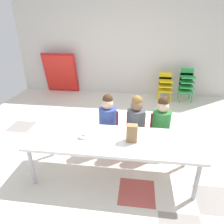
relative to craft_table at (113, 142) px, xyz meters
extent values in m
cube|color=silver|center=(-0.13, 0.62, -0.52)|extent=(5.73, 5.42, 0.02)
cube|color=gray|center=(-1.93, 1.07, -0.51)|extent=(0.43, 0.43, 0.00)
cube|color=#336BB2|center=(0.77, 1.07, -0.51)|extent=(0.43, 0.43, 0.00)
cube|color=#B24C47|center=(0.32, -0.28, -0.51)|extent=(0.43, 0.43, 0.00)
cube|color=gray|center=(1.22, -0.28, -0.51)|extent=(0.43, 0.43, 0.00)
cube|color=silver|center=(1.22, 1.97, -0.51)|extent=(0.43, 0.43, 0.00)
cube|color=beige|center=(-0.13, 3.33, 0.82)|extent=(5.73, 0.10, 2.66)
cube|color=white|center=(0.00, 0.00, 0.02)|extent=(2.10, 0.70, 0.04)
cylinder|color=#B2B2B7|center=(-0.97, -0.29, -0.25)|extent=(0.05, 0.05, 0.52)
cylinder|color=#B2B2B7|center=(0.97, -0.29, -0.25)|extent=(0.05, 0.05, 0.52)
cylinder|color=#B2B2B7|center=(-0.97, 0.29, -0.25)|extent=(0.05, 0.05, 0.52)
cylinder|color=#B2B2B7|center=(0.97, 0.29, -0.25)|extent=(0.05, 0.05, 0.52)
cube|color=red|center=(-0.16, 0.57, -0.21)|extent=(0.32, 0.30, 0.03)
cube|color=red|center=(-0.16, 0.72, -0.06)|extent=(0.29, 0.02, 0.30)
cylinder|color=#384C99|center=(-0.16, 0.57, 0.01)|extent=(0.33, 0.33, 0.38)
sphere|color=beige|center=(-0.16, 0.57, 0.27)|extent=(0.17, 0.17, 0.17)
sphere|color=#472D19|center=(-0.16, 0.58, 0.34)|extent=(0.15, 0.15, 0.15)
cylinder|color=red|center=(-0.30, 0.44, -0.36)|extent=(0.02, 0.02, 0.28)
cylinder|color=red|center=(-0.02, 0.44, -0.36)|extent=(0.02, 0.02, 0.28)
cylinder|color=red|center=(-0.30, 0.70, -0.36)|extent=(0.02, 0.02, 0.28)
cylinder|color=red|center=(-0.02, 0.70, -0.36)|extent=(0.02, 0.02, 0.28)
cube|color=red|center=(0.26, 0.57, -0.21)|extent=(0.32, 0.30, 0.03)
cube|color=red|center=(0.26, 0.72, -0.06)|extent=(0.29, 0.02, 0.30)
cylinder|color=#4C5156|center=(0.26, 0.57, 0.01)|extent=(0.33, 0.33, 0.38)
sphere|color=#8C664C|center=(0.26, 0.57, 0.27)|extent=(0.17, 0.17, 0.17)
sphere|color=olive|center=(0.26, 0.58, 0.34)|extent=(0.15, 0.15, 0.15)
cylinder|color=red|center=(0.12, 0.44, -0.36)|extent=(0.02, 0.02, 0.28)
cylinder|color=red|center=(0.40, 0.44, -0.36)|extent=(0.02, 0.02, 0.28)
cylinder|color=red|center=(0.12, 0.70, -0.36)|extent=(0.02, 0.02, 0.28)
cylinder|color=red|center=(0.40, 0.70, -0.36)|extent=(0.02, 0.02, 0.28)
cube|color=red|center=(0.63, 0.57, -0.21)|extent=(0.32, 0.30, 0.03)
cube|color=red|center=(0.63, 0.72, -0.06)|extent=(0.29, 0.02, 0.30)
cylinder|color=#2D7A38|center=(0.63, 0.57, 0.01)|extent=(0.27, 0.27, 0.38)
sphere|color=beige|center=(0.63, 0.57, 0.27)|extent=(0.17, 0.17, 0.17)
sphere|color=#472D19|center=(0.63, 0.58, 0.34)|extent=(0.15, 0.15, 0.15)
cylinder|color=red|center=(0.49, 0.44, -0.36)|extent=(0.02, 0.02, 0.28)
cylinder|color=red|center=(0.77, 0.44, -0.36)|extent=(0.02, 0.02, 0.28)
cylinder|color=red|center=(0.49, 0.70, -0.36)|extent=(0.02, 0.02, 0.28)
cylinder|color=red|center=(0.77, 0.70, -0.36)|extent=(0.02, 0.02, 0.28)
cube|color=yellow|center=(0.94, 2.86, -0.25)|extent=(0.32, 0.30, 0.03)
cube|color=yellow|center=(0.94, 3.00, -0.16)|extent=(0.30, 0.02, 0.18)
cube|color=yellow|center=(0.94, 2.86, -0.13)|extent=(0.32, 0.30, 0.03)
cube|color=yellow|center=(0.94, 3.00, -0.04)|extent=(0.30, 0.02, 0.18)
cube|color=yellow|center=(0.94, 2.86, -0.01)|extent=(0.32, 0.30, 0.03)
cube|color=yellow|center=(0.94, 3.00, 0.08)|extent=(0.30, 0.02, 0.18)
cylinder|color=yellow|center=(0.80, 2.73, -0.38)|extent=(0.02, 0.02, 0.26)
cylinder|color=yellow|center=(1.08, 2.73, -0.38)|extent=(0.02, 0.02, 0.26)
cylinder|color=yellow|center=(0.80, 2.99, -0.38)|extent=(0.02, 0.02, 0.26)
cylinder|color=yellow|center=(1.08, 2.99, -0.38)|extent=(0.02, 0.02, 0.26)
cube|color=green|center=(1.44, 2.86, -0.25)|extent=(0.32, 0.30, 0.03)
cube|color=green|center=(1.44, 3.00, -0.16)|extent=(0.30, 0.02, 0.18)
cube|color=green|center=(1.44, 2.86, -0.13)|extent=(0.32, 0.30, 0.03)
cube|color=green|center=(1.44, 3.00, -0.04)|extent=(0.30, 0.02, 0.18)
cube|color=green|center=(1.44, 2.86, -0.01)|extent=(0.32, 0.30, 0.03)
cube|color=green|center=(1.44, 3.00, 0.08)|extent=(0.30, 0.02, 0.18)
cube|color=green|center=(1.44, 2.86, 0.11)|extent=(0.32, 0.30, 0.03)
cube|color=green|center=(1.44, 3.00, 0.20)|extent=(0.30, 0.02, 0.18)
cylinder|color=green|center=(1.30, 2.73, -0.38)|extent=(0.02, 0.02, 0.26)
cylinder|color=green|center=(1.58, 2.73, -0.38)|extent=(0.02, 0.02, 0.26)
cylinder|color=green|center=(1.30, 2.99, -0.38)|extent=(0.02, 0.02, 0.26)
cylinder|color=green|center=(1.58, 2.99, -0.38)|extent=(0.02, 0.02, 0.26)
cube|color=red|center=(-1.84, 3.14, 0.03)|extent=(0.90, 0.28, 1.09)
cube|color=red|center=(-1.84, 3.11, 0.03)|extent=(0.83, 0.23, 0.99)
cube|color=#9E754C|center=(0.22, -0.01, 0.15)|extent=(0.13, 0.09, 0.22)
cylinder|color=white|center=(-0.38, -0.03, 0.05)|extent=(0.18, 0.18, 0.01)
cylinder|color=white|center=(-0.71, -0.05, 0.05)|extent=(0.18, 0.18, 0.01)
torus|color=white|center=(-0.38, -0.03, 0.07)|extent=(0.12, 0.12, 0.03)
camera|label=1|loc=(0.26, -2.11, 1.40)|focal=32.57mm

